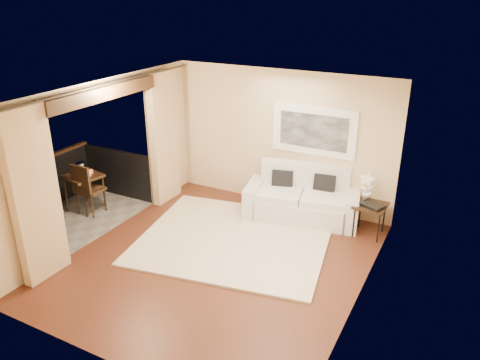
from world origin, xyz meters
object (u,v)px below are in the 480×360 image
Objects in this scene: orchid at (367,187)px; balcony_chair_near at (50,217)px; ice_bucket at (80,168)px; balcony_chair_far at (85,186)px; bistro_table at (83,179)px; side_table at (370,208)px; sofa at (302,200)px.

orchid is 0.52× the size of balcony_chair_near.
ice_bucket is at bearing 122.05° from balcony_chair_near.
balcony_chair_near is at bearing -63.61° from ice_bucket.
ice_bucket is (-0.70, 1.42, 0.27)m from balcony_chair_near.
balcony_chair_far is (-4.84, -1.89, -0.23)m from orchid.
side_table is at bearing 16.90° from bistro_table.
side_table is 0.56× the size of balcony_chair_far.
ice_bucket reaches higher than side_table.
balcony_chair_far is at bearing -160.70° from side_table.
side_table is 2.93× the size of ice_bucket.
orchid reaches higher than sofa.
orchid is 5.34m from bistro_table.
balcony_chair_near is 4.80× the size of ice_bucket.
balcony_chair_far is 1.08× the size of balcony_chair_near.
ice_bucket is at bearing -37.37° from balcony_chair_far.
sofa is at bearing 21.38° from ice_bucket.
sofa reaches higher than side_table.
balcony_chair_far is at bearing 112.83° from balcony_chair_near.
side_table is at bearing -48.03° from orchid.
orchid is at bearing 39.87° from balcony_chair_near.
balcony_chair_near is at bearing -149.99° from sofa.
bistro_table reaches higher than side_table.
sofa is 3.82× the size of side_table.
orchid reaches higher than ice_bucket.
balcony_chair_far is at bearing -38.26° from bistro_table.
orchid reaches higher than side_table.
orchid is 0.49× the size of balcony_chair_far.
bistro_table is (-5.06, -1.72, -0.19)m from orchid.
orchid is 0.69× the size of bistro_table.
balcony_chair_far is (0.21, -0.17, -0.04)m from bistro_table.
balcony_chair_near is (-4.62, -2.90, 0.03)m from side_table.
balcony_chair_far reaches higher than balcony_chair_near.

